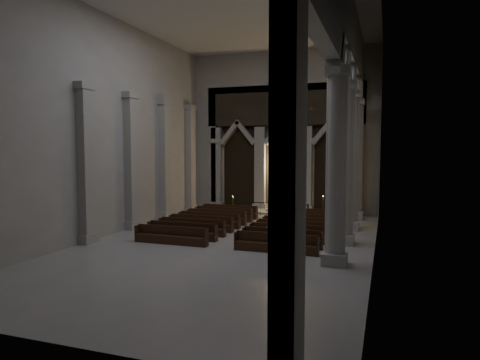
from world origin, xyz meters
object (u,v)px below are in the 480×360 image
(candle_stand_right, at_px, (323,211))
(pews, at_px, (248,227))
(altar_rail, at_px, (274,207))
(candle_stand_left, at_px, (233,208))
(worshipper, at_px, (286,215))
(altar, at_px, (283,204))

(candle_stand_right, xyz_separation_m, pews, (-3.32, -6.68, -0.12))
(altar_rail, height_order, pews, altar_rail)
(altar_rail, bearing_deg, candle_stand_left, 166.50)
(pews, relative_size, worshipper, 8.65)
(altar, distance_m, worshipper, 4.87)
(candle_stand_left, xyz_separation_m, pews, (3.33, -6.60, -0.05))
(candle_stand_right, distance_m, pews, 7.46)
(candle_stand_right, bearing_deg, worshipper, -117.75)
(altar, height_order, pews, altar)
(candle_stand_left, bearing_deg, candle_stand_right, 0.69)
(altar_rail, relative_size, candle_stand_left, 3.94)
(candle_stand_right, relative_size, pews, 0.16)
(worshipper, bearing_deg, altar, 87.33)
(candle_stand_right, xyz_separation_m, worshipper, (-1.85, -3.51, 0.14))
(candle_stand_left, distance_m, candle_stand_right, 6.65)
(candle_stand_right, bearing_deg, altar, 159.27)
(candle_stand_right, bearing_deg, pews, -116.41)
(altar, height_order, altar_rail, altar)
(altar, xyz_separation_m, candle_stand_left, (-3.51, -1.27, -0.31))
(candle_stand_left, distance_m, pews, 7.39)
(worshipper, bearing_deg, candle_stand_left, 126.45)
(altar_rail, bearing_deg, worshipper, -60.77)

